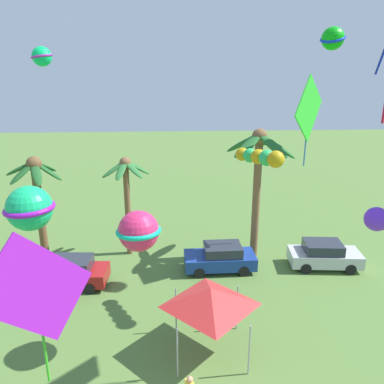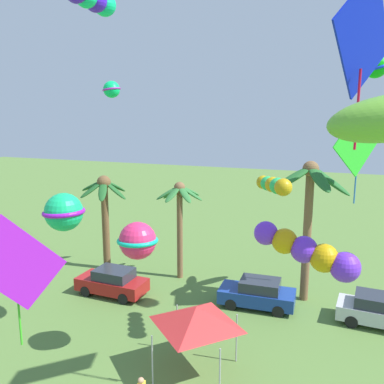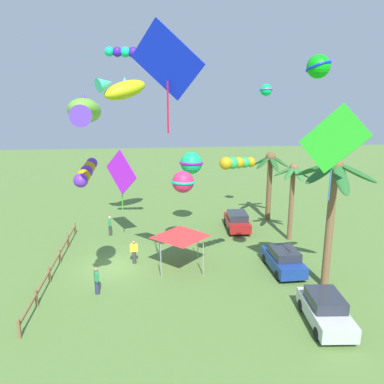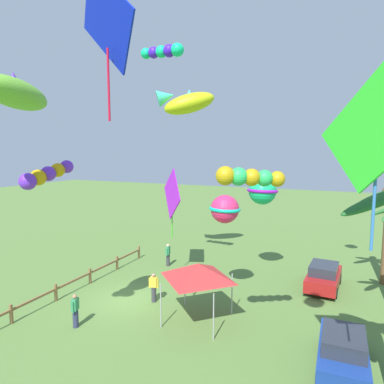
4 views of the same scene
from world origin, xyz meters
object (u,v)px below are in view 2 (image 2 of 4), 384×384
Objects in this scene: parked_car_0 at (258,293)px; kite_ball_7 at (138,241)px; palm_tree_2 at (104,202)px; kite_ball_0 at (376,66)px; kite_ball_6 at (112,89)px; parked_car_1 at (379,311)px; kite_tube_2 at (309,252)px; parked_car_2 at (112,282)px; kite_diamond_8 at (363,39)px; festival_tent at (197,316)px; kite_diamond_10 at (359,142)px; palm_tree_1 at (310,196)px; kite_diamond_4 at (15,265)px; kite_tube_5 at (274,185)px; kite_ball_9 at (64,212)px; palm_tree_0 at (180,207)px.

kite_ball_7 is (-3.88, -6.01, 4.33)m from parked_car_0.
palm_tree_2 reaches higher than kite_ball_7.
kite_ball_0 is 13.70m from kite_ball_6.
kite_tube_2 is at bearing -104.14° from parked_car_1.
parked_car_1 is 1.69× the size of kite_tube_2.
parked_car_2 is 0.82× the size of kite_diamond_8.
festival_tent is 0.61× the size of kite_diamond_10.
kite_ball_7 is (-6.15, -7.70, -0.71)m from palm_tree_1.
kite_diamond_8 reaches higher than kite_diamond_4.
kite_diamond_4 is 0.93× the size of kite_diamond_8.
parked_car_0 is 7.40m from kite_tube_5.
kite_ball_6 is (1.45, -1.14, 6.85)m from palm_tree_2.
kite_ball_7 is 10.67m from kite_diamond_8.
kite_ball_0 is at bearing -45.06° from palm_tree_1.
kite_tube_5 is at bearing -72.32° from parked_car_0.
kite_ball_9 is 0.52× the size of kite_diamond_10.
kite_diamond_4 is at bearing -139.24° from parked_car_1.
festival_tent is 1.25× the size of kite_tube_5.
kite_tube_2 reaches higher than palm_tree_2.
festival_tent is (-1.25, -6.43, 1.72)m from parked_car_0.
kite_tube_5 is at bearing 27.22° from kite_ball_7.
kite_diamond_4 is at bearing -71.81° from palm_tree_2.
kite_ball_0 is at bearing 41.26° from kite_diamond_4.
kite_tube_2 is 0.98× the size of kite_ball_9.
kite_ball_9 is at bearing -92.02° from parked_car_2.
parked_car_0 is at bearing 170.52° from kite_ball_0.
kite_diamond_4 is 5.72m from kite_ball_9.
kite_diamond_10 reaches higher than kite_tube_2.
kite_diamond_4 is at bearing -94.12° from palm_tree_0.
palm_tree_0 is 2.67× the size of kite_ball_7.
kite_diamond_4 reaches higher than festival_tent.
parked_car_0 is 0.81× the size of kite_diamond_8.
parked_car_2 is 10.80m from kite_ball_6.
kite_diamond_10 reaches higher than festival_tent.
palm_tree_2 is 1.56× the size of parked_car_0.
palm_tree_1 is 3.14× the size of kite_ball_9.
kite_ball_6 is at bearing 135.15° from festival_tent.
palm_tree_2 is 19.16m from kite_tube_2.
festival_tent is (-7.11, -6.43, 1.72)m from parked_car_1.
festival_tent is (6.69, -5.28, 1.72)m from parked_car_2.
kite_diamond_4 is 1.86× the size of kite_ball_9.
palm_tree_1 is 11.22m from kite_diamond_8.
kite_ball_6 is (-11.07, -0.61, 5.49)m from palm_tree_1.
kite_tube_2 is (10.95, -10.17, 6.45)m from parked_car_2.
kite_ball_9 is (-1.95, 5.37, 0.30)m from kite_diamond_4.
kite_diamond_4 is (-0.91, -12.69, 0.90)m from palm_tree_0.
palm_tree_0 is at bearing 99.03° from kite_ball_7.
kite_tube_5 is 0.49× the size of kite_diamond_10.
kite_ball_0 is 0.66× the size of kite_tube_2.
palm_tree_1 reaches higher than parked_car_0.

